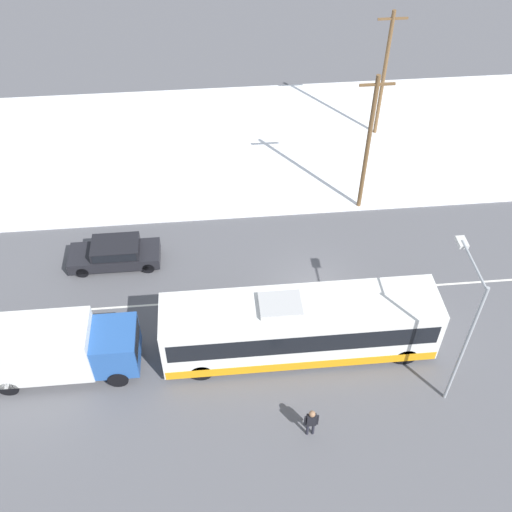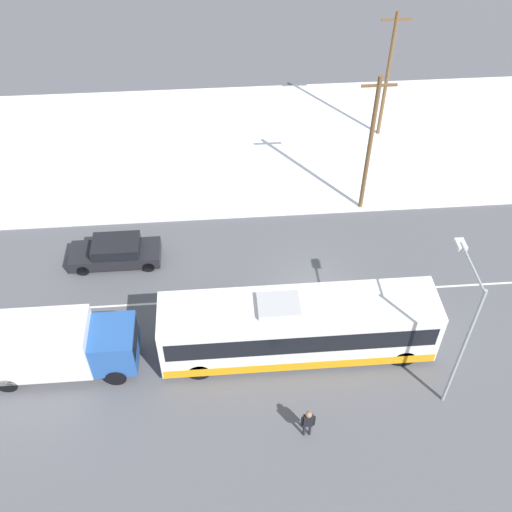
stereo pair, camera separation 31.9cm
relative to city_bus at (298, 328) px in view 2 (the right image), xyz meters
The scene contains 10 objects.
ground_plane 3.93m from the city_bus, 68.74° to the left, with size 120.00×120.00×0.00m, color #56565B.
snow_lot 16.89m from the city_bus, 85.58° to the left, with size 80.00×14.68×0.12m.
lane_marking_center 3.93m from the city_bus, 68.74° to the left, with size 60.00×0.12×0.00m.
city_bus is the anchor object (origin of this frame).
box_truck 10.82m from the city_bus, behind, with size 7.15×2.30×2.86m.
sedan_car 10.80m from the city_bus, 143.43° to the left, with size 4.64×1.80×1.42m.
pedestrian_at_stop 4.28m from the city_bus, 91.60° to the right, with size 0.59×0.26×1.64m.
streetlamp 6.99m from the city_bus, 22.56° to the right, with size 0.36×2.93×6.94m.
utility_pole_roadside 11.29m from the city_bus, 63.16° to the left, with size 1.80×0.24×8.27m.
utility_pole_snowlot 19.06m from the city_bus, 66.00° to the left, with size 1.80×0.24×8.29m.
Camera 2 is at (-4.43, -19.67, 22.31)m, focal length 42.00 mm.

